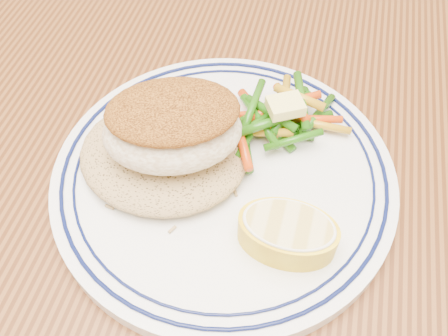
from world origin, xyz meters
TOP-DOWN VIEW (x-y plane):
  - dining_table at (0.00, 0.00)m, footprint 1.50×0.90m
  - plate at (0.05, -0.02)m, footprint 0.27×0.27m
  - rice_pilaf at (-0.00, -0.02)m, footprint 0.13×0.12m
  - fish_fillet at (0.01, -0.02)m, footprint 0.12×0.10m
  - vegetable_pile at (0.08, 0.04)m, footprint 0.11×0.11m
  - butter_pat at (0.08, 0.03)m, footprint 0.03×0.03m
  - lemon_wedge at (0.10, -0.07)m, footprint 0.07×0.07m

SIDE VIEW (x-z plane):
  - dining_table at x=0.00m, z-range 0.28..1.03m
  - plate at x=0.05m, z-range 0.75..0.77m
  - rice_pilaf at x=0.00m, z-range 0.77..0.79m
  - vegetable_pile at x=0.08m, z-range 0.76..0.79m
  - lemon_wedge at x=0.10m, z-range 0.77..0.79m
  - butter_pat at x=0.08m, z-range 0.79..0.80m
  - fish_fillet at x=0.01m, z-range 0.78..0.84m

